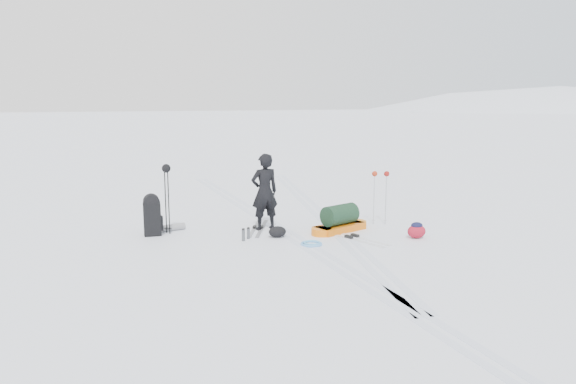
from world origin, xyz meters
name	(u,v)px	position (x,y,z in m)	size (l,w,h in m)	color
ground	(291,236)	(0.00, 0.00, 0.00)	(200.00, 200.00, 0.00)	white
ski_tracks	(304,225)	(0.61, 0.88, 0.00)	(3.38, 17.97, 0.01)	silver
skier	(265,192)	(-0.39, 0.75, 0.87)	(0.64, 0.42, 1.75)	black
pulk_sled	(340,221)	(1.18, 0.09, 0.23)	(1.63, 1.05, 0.61)	orange
expedition_rucksack	(155,216)	(-2.82, 0.97, 0.42)	(0.94, 0.59, 0.92)	black
ski_poles_black	(166,177)	(-2.54, 1.01, 1.27)	(0.19, 0.19, 1.56)	black
ski_poles_silver	(380,180)	(2.35, 0.45, 1.07)	(0.39, 0.23, 1.28)	silver
touring_skis_grey	(258,228)	(-0.52, 0.86, 0.01)	(0.86, 1.67, 0.06)	gray
touring_skis_white	(352,237)	(1.20, -0.57, 0.02)	(1.06, 1.90, 0.07)	silver
rope_coil	(312,243)	(0.19, -0.82, 0.03)	(0.54, 0.54, 0.05)	#61ABEC
small_daypack	(417,230)	(2.53, -0.97, 0.17)	(0.43, 0.34, 0.35)	maroon
thermos_pair	(246,234)	(-1.02, -0.05, 0.13)	(0.21, 0.21, 0.27)	#525559
stuff_sack	(277,232)	(-0.31, -0.02, 0.12)	(0.44, 0.36, 0.24)	black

